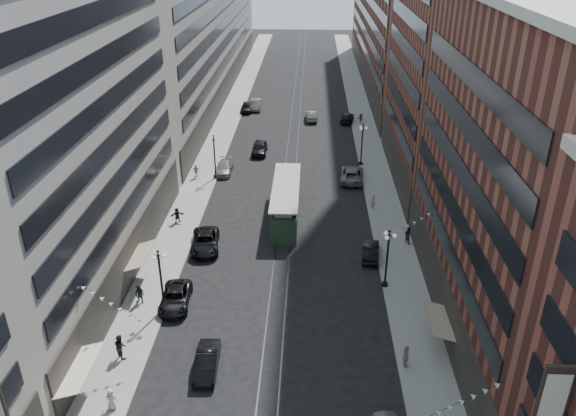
% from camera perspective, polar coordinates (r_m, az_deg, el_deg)
% --- Properties ---
extents(ground, '(220.00, 220.00, 0.00)m').
position_cam_1_polar(ground, '(74.47, 0.29, 4.47)').
color(ground, black).
rests_on(ground, ground).
extents(sidewalk_west, '(4.00, 180.00, 0.15)m').
position_cam_1_polar(sidewalk_west, '(84.83, -6.96, 7.14)').
color(sidewalk_west, gray).
rests_on(sidewalk_west, ground).
extents(sidewalk_east, '(4.00, 180.00, 0.15)m').
position_cam_1_polar(sidewalk_east, '(84.19, 8.10, 6.92)').
color(sidewalk_east, gray).
rests_on(sidewalk_east, ground).
extents(rail_west, '(0.12, 180.00, 0.02)m').
position_cam_1_polar(rail_west, '(83.83, 0.06, 7.05)').
color(rail_west, '#2D2D33').
rests_on(rail_west, ground).
extents(rail_east, '(0.12, 180.00, 0.02)m').
position_cam_1_polar(rail_east, '(83.79, 1.03, 7.04)').
color(rail_east, '#2D2D33').
rests_on(rail_east, ground).
extents(building_west_mid, '(8.00, 36.00, 28.00)m').
position_cam_1_polar(building_west_mid, '(48.32, -21.72, 7.79)').
color(building_west_mid, '#A19B8F').
rests_on(building_west_mid, ground).
extents(building_west_far, '(8.00, 90.00, 26.00)m').
position_cam_1_polar(building_west_far, '(107.79, -8.50, 18.30)').
color(building_west_far, '#A19B8F').
rests_on(building_west_far, ground).
extents(building_east_mid, '(8.00, 30.00, 24.00)m').
position_cam_1_polar(building_east_mid, '(42.82, 22.03, 2.54)').
color(building_east_mid, brown).
rests_on(building_east_mid, ground).
extents(building_east_tower, '(8.00, 26.00, 42.00)m').
position_cam_1_polar(building_east_tower, '(66.92, 15.84, 19.62)').
color(building_east_tower, brown).
rests_on(building_east_tower, ground).
extents(building_east_far, '(8.00, 72.00, 24.00)m').
position_cam_1_polar(building_east_far, '(115.98, 10.05, 18.26)').
color(building_east_far, brown).
rests_on(building_east_far, ground).
extents(lamppost_sw_far, '(1.03, 1.14, 5.52)m').
position_cam_1_polar(lamppost_sw_far, '(46.08, -12.79, -6.95)').
color(lamppost_sw_far, black).
rests_on(lamppost_sw_far, sidewalk_west).
extents(lamppost_sw_mid, '(1.03, 1.14, 5.52)m').
position_cam_1_polar(lamppost_sw_mid, '(69.62, -7.48, 5.36)').
color(lamppost_sw_mid, black).
rests_on(lamppost_sw_mid, sidewalk_west).
extents(lamppost_se_far, '(1.03, 1.14, 5.52)m').
position_cam_1_polar(lamppost_se_far, '(48.42, 10.05, -4.89)').
color(lamppost_se_far, black).
rests_on(lamppost_se_far, sidewalk_east).
extents(lamppost_se_mid, '(1.03, 1.14, 5.52)m').
position_cam_1_polar(lamppost_se_mid, '(73.63, 7.52, 6.55)').
color(lamppost_se_mid, black).
rests_on(lamppost_se_mid, sidewalk_east).
extents(streetcar, '(2.85, 12.87, 3.56)m').
position_cam_1_polar(streetcar, '(60.22, -0.22, 0.58)').
color(streetcar, '#233825').
rests_on(streetcar, ground).
extents(car_2, '(2.62, 5.14, 1.39)m').
position_cam_1_polar(car_2, '(47.77, -11.37, -8.96)').
color(car_2, black).
rests_on(car_2, ground).
extents(car_5, '(1.71, 4.42, 1.44)m').
position_cam_1_polar(car_5, '(41.29, -8.24, -15.21)').
color(car_5, black).
rests_on(car_5, ground).
extents(pedestrian_1, '(0.77, 0.44, 1.55)m').
position_cam_1_polar(pedestrian_1, '(39.75, -17.53, -18.03)').
color(pedestrian_1, '#BBAA9B').
rests_on(pedestrian_1, sidewalk_west).
extents(pedestrian_2, '(0.92, 0.65, 1.71)m').
position_cam_1_polar(pedestrian_2, '(48.32, -14.83, -8.47)').
color(pedestrian_2, black).
rests_on(pedestrian_2, sidewalk_west).
extents(pedestrian_4, '(0.58, 1.10, 1.82)m').
position_cam_1_polar(pedestrian_4, '(41.64, 11.89, -14.52)').
color(pedestrian_4, '#A69E8A').
rests_on(pedestrian_4, sidewalk_east).
extents(car_7, '(3.21, 5.81, 1.54)m').
position_cam_1_polar(car_7, '(55.10, -8.40, -3.40)').
color(car_7, black).
rests_on(car_7, ground).
extents(car_8, '(2.00, 4.83, 1.40)m').
position_cam_1_polar(car_8, '(72.00, -6.51, 4.09)').
color(car_8, slate).
rests_on(car_8, ground).
extents(car_9, '(1.88, 4.59, 1.56)m').
position_cam_1_polar(car_9, '(96.96, -4.24, 10.19)').
color(car_9, black).
rests_on(car_9, ground).
extents(car_10, '(1.96, 4.37, 1.39)m').
position_cam_1_polar(car_10, '(53.72, 8.40, -4.34)').
color(car_10, black).
rests_on(car_10, ground).
extents(car_11, '(3.20, 6.06, 1.62)m').
position_cam_1_polar(car_11, '(69.75, 6.48, 3.43)').
color(car_11, '#646259').
rests_on(car_11, ground).
extents(car_12, '(2.60, 5.12, 1.42)m').
position_cam_1_polar(car_12, '(91.92, 6.01, 9.15)').
color(car_12, black).
rests_on(car_12, ground).
extents(car_13, '(2.03, 4.94, 1.68)m').
position_cam_1_polar(car_13, '(77.94, -2.92, 6.12)').
color(car_13, black).
rests_on(car_13, ground).
extents(car_14, '(1.97, 4.73, 1.52)m').
position_cam_1_polar(car_14, '(92.17, 2.39, 9.35)').
color(car_14, '#67675C').
rests_on(car_14, ground).
extents(pedestrian_5, '(1.56, 1.02, 1.63)m').
position_cam_1_polar(pedestrian_5, '(60.15, -11.19, -0.72)').
color(pedestrian_5, black).
rests_on(pedestrian_5, sidewalk_west).
extents(pedestrian_6, '(1.07, 0.79, 1.67)m').
position_cam_1_polar(pedestrian_6, '(70.74, -9.31, 3.73)').
color(pedestrian_6, '#A59B89').
rests_on(pedestrian_6, sidewalk_west).
extents(pedestrian_7, '(0.88, 0.96, 1.75)m').
position_cam_1_polar(pedestrian_7, '(56.42, 12.11, -2.68)').
color(pedestrian_7, black).
rests_on(pedestrian_7, sidewalk_east).
extents(pedestrian_8, '(0.80, 0.72, 1.83)m').
position_cam_1_polar(pedestrian_8, '(62.53, 8.59, 0.71)').
color(pedestrian_8, '#B2A693').
rests_on(pedestrian_8, sidewalk_east).
extents(pedestrian_9, '(1.07, 0.57, 1.57)m').
position_cam_1_polar(pedestrian_9, '(90.92, 7.39, 9.02)').
color(pedestrian_9, black).
rests_on(pedestrian_9, sidewalk_east).
extents(car_extra_0, '(1.84, 5.04, 1.65)m').
position_cam_1_polar(car_extra_0, '(98.21, -3.28, 10.46)').
color(car_extra_0, '#68665D').
rests_on(car_extra_0, ground).
extents(pedestrian_extra_2, '(1.05, 1.01, 1.94)m').
position_cam_1_polar(pedestrian_extra_2, '(43.25, -16.68, -13.29)').
color(pedestrian_extra_2, black).
rests_on(pedestrian_extra_2, sidewalk_west).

